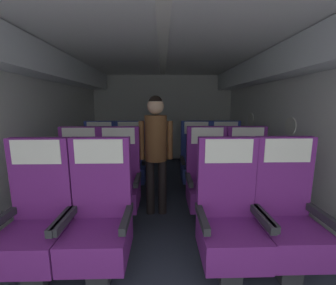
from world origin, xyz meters
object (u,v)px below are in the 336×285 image
(seat_b_right_aisle, at_px, (248,182))
(flight_attendant, at_px, (156,143))
(seat_a_left_aisle, at_px, (99,222))
(seat_b_left_window, at_px, (79,184))
(seat_c_left_window, at_px, (100,164))
(seat_c_right_aisle, at_px, (226,163))
(seat_c_left_aisle, at_px, (130,163))
(seat_b_left_aisle, at_px, (119,183))
(seat_c_right_window, at_px, (196,163))
(seat_a_right_window, at_px, (229,221))
(seat_a_right_aisle, at_px, (288,220))
(seat_a_left_window, at_px, (37,224))
(seat_b_right_window, at_px, (207,183))

(seat_b_right_aisle, bearing_deg, flight_attendant, 169.88)
(seat_a_left_aisle, xyz_separation_m, seat_b_left_window, (-0.50, 0.89, 0.00))
(seat_c_left_window, distance_m, seat_c_right_aisle, 2.06)
(seat_c_left_aisle, bearing_deg, seat_a_left_aisle, -89.85)
(seat_b_left_aisle, distance_m, seat_c_right_window, 1.41)
(seat_a_right_window, height_order, seat_c_right_window, same)
(seat_a_right_window, bearing_deg, seat_c_right_aisle, 74.51)
(seat_b_left_aisle, distance_m, seat_b_right_aisle, 1.59)
(seat_c_left_aisle, distance_m, flight_attendant, 0.95)
(seat_b_left_window, relative_size, seat_b_right_aisle, 1.00)
(seat_b_left_aisle, height_order, seat_c_left_window, same)
(seat_b_left_aisle, bearing_deg, seat_c_left_window, 118.70)
(seat_a_right_aisle, relative_size, seat_b_left_aisle, 1.00)
(seat_c_left_window, xyz_separation_m, seat_c_left_aisle, (0.50, 0.01, 0.00))
(seat_a_left_window, xyz_separation_m, seat_b_right_window, (1.57, 0.89, 0.00))
(seat_b_left_aisle, height_order, seat_b_right_window, same)
(seat_b_left_window, distance_m, seat_c_right_aisle, 2.24)
(seat_b_left_window, xyz_separation_m, seat_c_right_window, (1.57, 0.90, 0.00))
(seat_a_right_window, relative_size, seat_c_right_window, 1.00)
(seat_a_right_aisle, bearing_deg, seat_c_right_window, 105.33)
(seat_c_left_aisle, relative_size, flight_attendant, 0.76)
(seat_b_right_window, xyz_separation_m, seat_c_right_aisle, (0.49, 0.90, 0.00))
(seat_a_right_aisle, xyz_separation_m, seat_b_left_aisle, (-1.58, 0.88, 0.00))
(seat_b_right_aisle, bearing_deg, seat_a_right_window, -119.68)
(seat_b_left_window, bearing_deg, flight_attendant, 11.32)
(seat_a_left_aisle, height_order, seat_b_right_aisle, same)
(seat_b_left_aisle, xyz_separation_m, seat_b_right_aisle, (1.59, -0.01, 0.00))
(seat_a_right_aisle, xyz_separation_m, flight_attendant, (-1.13, 1.07, 0.46))
(seat_b_left_window, distance_m, seat_b_right_aisle, 2.07)
(seat_b_right_aisle, xyz_separation_m, seat_c_right_aisle, (-0.01, 0.91, 0.00))
(seat_c_right_window, bearing_deg, seat_a_right_aisle, -74.67)
(seat_a_left_aisle, relative_size, seat_c_left_window, 1.00)
(seat_c_left_aisle, height_order, seat_c_right_aisle, same)
(seat_a_right_window, xyz_separation_m, seat_b_left_aisle, (-1.08, 0.90, 0.00))
(seat_b_left_window, bearing_deg, seat_a_left_window, -90.23)
(seat_c_left_aisle, distance_m, seat_c_right_window, 1.08)
(seat_b_right_aisle, bearing_deg, seat_c_right_aisle, 90.46)
(seat_a_left_window, height_order, seat_c_left_window, same)
(seat_a_right_aisle, relative_size, seat_c_left_window, 1.00)
(seat_b_left_window, xyz_separation_m, flight_attendant, (0.93, 0.19, 0.46))
(seat_a_left_window, bearing_deg, seat_c_right_window, 48.69)
(seat_b_right_aisle, height_order, seat_b_right_window, same)
(seat_a_right_aisle, distance_m, seat_c_right_window, 1.85)
(seat_c_left_window, bearing_deg, seat_c_right_aisle, 0.25)
(seat_b_left_window, xyz_separation_m, seat_c_left_window, (-0.00, 0.88, 0.00))
(seat_a_right_window, relative_size, flight_attendant, 0.76)
(seat_a_left_aisle, xyz_separation_m, seat_a_right_window, (1.07, -0.01, 0.00))
(seat_a_left_window, height_order, seat_c_right_aisle, same)
(seat_b_left_window, distance_m, seat_b_left_aisle, 0.48)
(seat_c_right_window, bearing_deg, flight_attendant, -132.03)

